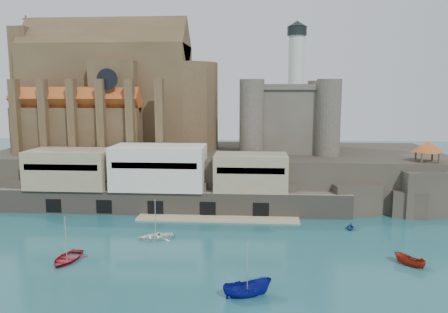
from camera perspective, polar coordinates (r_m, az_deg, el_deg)
ground at (r=64.99m, az=-4.04°, el=-12.75°), size 300.00×300.00×0.00m
promontory at (r=101.41m, az=-1.04°, el=-2.03°), size 100.00×36.00×10.00m
quay at (r=86.90m, az=-8.60°, el=-3.16°), size 70.00×12.00×13.05m
church at (r=106.94m, az=-13.94°, el=7.55°), size 47.00×25.93×30.51m
castle_keep at (r=101.37m, az=8.27°, el=5.51°), size 21.20×21.20×29.30m
rock_outcrop at (r=94.02m, az=24.76°, el=-4.25°), size 14.50×10.50×8.70m
pavilion at (r=92.74m, az=25.07°, el=1.04°), size 6.40×6.40×5.40m
boat_0 at (r=66.69m, az=-19.81°, el=-12.69°), size 4.61×1.77×6.30m
boat_2 at (r=53.24m, az=3.05°, el=-17.77°), size 2.90×2.86×5.93m
boat_5 at (r=66.48m, az=23.03°, el=-12.94°), size 2.40×2.40×4.46m
boat_6 at (r=72.64m, az=-8.89°, el=-10.49°), size 2.58×4.31×5.81m
boat_7 at (r=79.33m, az=16.16°, el=-9.08°), size 2.66×2.03×2.72m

